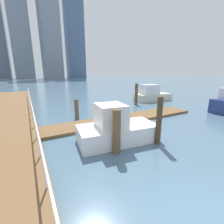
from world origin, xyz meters
TOP-DOWN VIEW (x-y plane):
  - ground_plane at (0.00, 20.00)m, footprint 300.00×300.00m
  - floating_dock at (2.87, 8.14)m, footprint 12.74×2.00m
  - boardwalk_railing at (-3.15, 9.48)m, footprint 0.06×28.34m
  - dock_piling_0 at (2.17, 3.97)m, footprint 0.28×0.28m
  - dock_piling_1 at (-0.08, 10.33)m, footprint 0.32×0.32m
  - dock_piling_3 at (7.42, 12.43)m, footprint 0.33×0.33m
  - dock_piling_4 at (-0.12, 4.18)m, footprint 0.35×0.35m
  - moored_boat_0 at (10.80, 13.49)m, footprint 4.97×2.37m
  - moored_boat_2 at (0.48, 5.22)m, footprint 4.28×2.40m
  - skyline_tower_2 at (-2.70, 123.78)m, footprint 11.96×13.37m
  - skyline_tower_3 at (14.99, 117.21)m, footprint 13.00×12.19m
  - skyline_tower_4 at (33.80, 124.35)m, footprint 13.52×14.11m

SIDE VIEW (x-z plane):
  - ground_plane at x=0.00m, z-range 0.00..0.00m
  - floating_dock at x=2.87m, z-range 0.00..0.18m
  - moored_boat_2 at x=0.48m, z-range -0.31..1.69m
  - dock_piling_1 at x=-0.08m, z-range 0.00..1.53m
  - moored_boat_0 at x=10.80m, z-range -0.26..1.83m
  - dock_piling_4 at x=-0.12m, z-range 0.00..2.00m
  - dock_piling_3 at x=7.42m, z-range 0.00..2.39m
  - dock_piling_0 at x=2.17m, z-range 0.00..2.39m
  - boardwalk_railing at x=-3.15m, z-range 0.71..1.79m
  - skyline_tower_2 at x=-2.70m, z-range 0.00..58.68m
  - skyline_tower_3 at x=14.99m, z-range 0.00..81.23m
  - skyline_tower_4 at x=33.80m, z-range 0.00..87.22m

